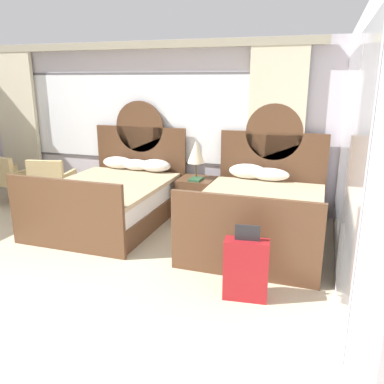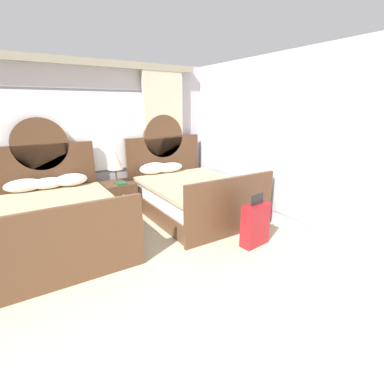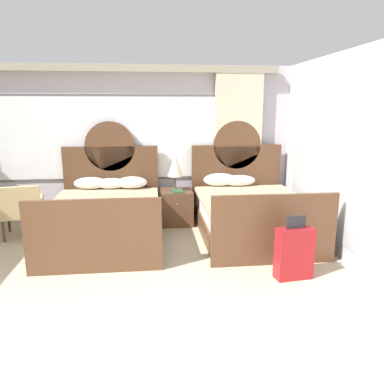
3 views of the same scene
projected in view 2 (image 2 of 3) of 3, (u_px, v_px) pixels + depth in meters
wall_back_window at (29, 139)px, 4.52m from camera, size 6.69×0.22×2.70m
wall_right_mirror at (288, 144)px, 4.32m from camera, size 0.08×4.88×2.70m
bed_near_window at (58, 219)px, 3.98m from camera, size 1.63×2.24×1.75m
bed_near_mirror at (190, 194)px, 5.12m from camera, size 1.63×2.24×1.75m
nightstand_between_beds at (119, 198)px, 5.14m from camera, size 0.54×0.57×0.59m
table_lamp_on_nightstand at (115, 160)px, 4.91m from camera, size 0.27×0.27×0.60m
book_on_nightstand at (120, 183)px, 4.97m from camera, size 0.18×0.26×0.03m
suitcase_on_floor at (255, 225)px, 3.94m from camera, size 0.45×0.23×0.77m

